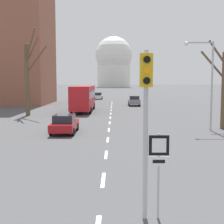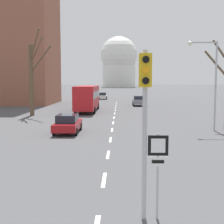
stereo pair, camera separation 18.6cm
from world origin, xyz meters
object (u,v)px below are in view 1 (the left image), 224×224
street_lamp_right (206,75)px  sedan_near_right (134,101)px  traffic_signal_centre_tall (146,103)px  route_sign_post (159,161)px  city_bus (83,97)px  sedan_near_left (98,96)px  sedan_mid_centre (65,124)px

street_lamp_right → sedan_near_right: (-4.25, 26.45, -3.75)m
traffic_signal_centre_tall → route_sign_post: (0.40, -0.00, -1.73)m
street_lamp_right → city_bus: bearing=125.8°
sedan_near_left → city_bus: (-0.54, -29.37, 1.25)m
route_sign_post → sedan_near_right: size_ratio=0.65×
street_lamp_right → sedan_near_left: bearing=103.8°
sedan_near_right → sedan_mid_centre: size_ratio=0.92×
street_lamp_right → city_bus: 20.40m
route_sign_post → sedan_near_left: 62.85m
street_lamp_right → sedan_near_right: street_lamp_right is taller
traffic_signal_centre_tall → sedan_near_left: size_ratio=1.18×
sedan_mid_centre → route_sign_post: bearing=-71.2°
route_sign_post → sedan_mid_centre: 16.42m
street_lamp_right → sedan_near_right: 27.06m
sedan_near_left → sedan_near_right: size_ratio=1.07×
sedan_near_right → city_bus: (-7.57, -10.04, 1.19)m
sedan_near_left → traffic_signal_centre_tall: bearing=-85.8°
street_lamp_right → sedan_near_left: 47.31m
street_lamp_right → city_bus: size_ratio=0.68×
route_sign_post → sedan_near_right: (2.01, 43.31, -0.90)m
traffic_signal_centre_tall → city_bus: 33.70m
street_lamp_right → sedan_mid_centre: bearing=-173.4°
route_sign_post → sedan_near_right: route_sign_post is taller
sedan_near_left → sedan_mid_centre: bearing=-90.3°
traffic_signal_centre_tall → street_lamp_right: 18.16m
sedan_near_right → route_sign_post: bearing=-92.7°
traffic_signal_centre_tall → sedan_near_left: bearing=94.2°
traffic_signal_centre_tall → sedan_near_left: traffic_signal_centre_tall is taller
route_sign_post → sedan_mid_centre: (-5.28, 15.51, -1.01)m
traffic_signal_centre_tall → sedan_near_right: bearing=86.8°
street_lamp_right → sedan_near_right: size_ratio=1.85×
sedan_near_left → sedan_mid_centre: size_ratio=0.98×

